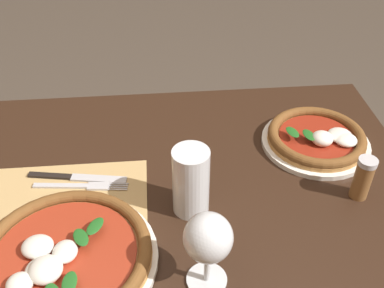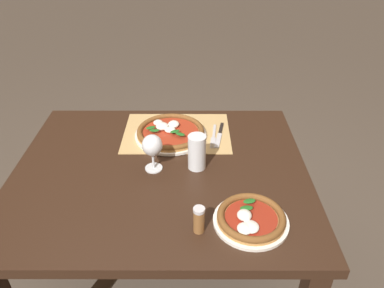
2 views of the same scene
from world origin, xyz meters
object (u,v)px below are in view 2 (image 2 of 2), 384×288
at_px(fork, 214,136).
at_px(knife, 219,135).
at_px(pizza_far, 251,219).
at_px(pint_glass, 197,153).
at_px(wine_glass, 152,147).
at_px(pepper_shaker, 199,220).
at_px(pizza_near, 170,132).

distance_m(fork, knife, 0.03).
xyz_separation_m(pizza_far, pint_glass, (0.17, -0.31, 0.05)).
bearing_deg(pizza_far, fork, -79.81).
xyz_separation_m(wine_glass, pepper_shaker, (-0.18, 0.33, -0.06)).
distance_m(wine_glass, pint_glass, 0.18).
bearing_deg(pint_glass, pizza_far, 119.21).
bearing_deg(wine_glass, pepper_shaker, 117.71).
xyz_separation_m(pizza_far, wine_glass, (0.35, -0.30, 0.09)).
bearing_deg(pizza_near, pint_glass, 116.89).
relative_size(wine_glass, fork, 0.77).
distance_m(pizza_far, pepper_shaker, 0.18).
height_order(fork, knife, knife).
height_order(pizza_near, knife, pizza_near).
bearing_deg(pizza_near, fork, 177.69).
distance_m(pizza_far, knife, 0.55).
xyz_separation_m(wine_glass, fork, (-0.25, -0.24, -0.10)).
relative_size(wine_glass, pepper_shaker, 1.60).
relative_size(pizza_near, wine_glass, 2.09).
distance_m(wine_glass, pepper_shaker, 0.38).
height_order(fork, pepper_shaker, pepper_shaker).
height_order(wine_glass, pint_glass, wine_glass).
height_order(pint_glass, knife, pint_glass).
bearing_deg(pint_glass, pizza_near, -63.11).
height_order(pint_glass, fork, pint_glass).
bearing_deg(pepper_shaker, wine_glass, -62.29).
xyz_separation_m(fork, pepper_shaker, (0.08, 0.57, 0.04)).
relative_size(pint_glass, pepper_shaker, 1.49).
xyz_separation_m(fork, knife, (-0.03, -0.01, 0.00)).
distance_m(pizza_far, wine_glass, 0.47).
xyz_separation_m(pint_glass, fork, (-0.08, -0.22, -0.06)).
height_order(pizza_far, fork, pizza_far).
bearing_deg(pizza_near, pepper_shaker, 101.81).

